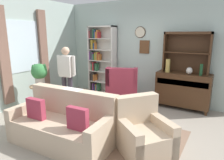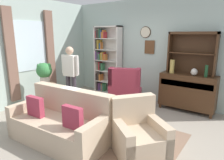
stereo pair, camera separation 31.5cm
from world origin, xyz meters
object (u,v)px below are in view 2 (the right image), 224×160
potted_plant_small (59,101)px  coffee_table (99,110)px  sideboard_hutch (192,47)px  bottle_wine (206,71)px  book_stack (99,105)px  potted_plant_large (44,71)px  wingback_chair (125,92)px  vase_tall (172,66)px  vase_round (194,72)px  person_reading (71,72)px  couch_floral (61,124)px  plant_stand (46,93)px  sideboard (187,91)px  bookshelf (106,60)px  armchair_floral (138,136)px

potted_plant_small → coffee_table: bearing=-5.8°
sideboard_hutch → potted_plant_small: 3.53m
bottle_wine → book_stack: bottle_wine is taller
potted_plant_large → potted_plant_small: 0.84m
wingback_chair → sideboard_hutch: bearing=28.2°
wingback_chair → book_stack: bearing=-83.2°
wingback_chair → vase_tall: bearing=29.0°
sideboard_hutch → vase_round: size_ratio=6.47×
vase_round → person_reading: bearing=-153.1°
couch_floral → plant_stand: (-1.60, 0.86, 0.07)m
coffee_table → potted_plant_small: bearing=174.2°
vase_tall → coffee_table: size_ratio=0.42×
sideboard → potted_plant_large: bearing=-149.1°
bottle_wine → bookshelf: bearing=176.7°
vase_round → book_stack: 2.35m
armchair_floral → sideboard: bearing=87.0°
plant_stand → person_reading: size_ratio=0.40×
vase_tall → book_stack: 2.10m
sideboard → sideboard_hutch: bearing=90.0°
vase_tall → plant_stand: (-2.63, -1.80, -0.70)m
bookshelf → vase_round: bearing=-3.2°
sideboard_hutch → bottle_wine: bearing=-27.0°
plant_stand → coffee_table: bearing=-1.0°
vase_tall → vase_round: size_ratio=1.96×
coffee_table → sideboard_hutch: bearing=58.8°
vase_round → potted_plant_small: size_ratio=0.50×
sideboard → potted_plant_large: (-3.07, -1.84, 0.43)m
sideboard_hutch → coffee_table: size_ratio=1.38×
sideboard_hutch → vase_tall: (-0.39, -0.19, -0.47)m
sideboard_hutch → vase_tall: sideboard_hutch is taller
wingback_chair → potted_plant_large: bearing=-144.3°
vase_round → wingback_chair: vase_round is taller
sideboard → coffee_table: bearing=-122.6°
bookshelf → plant_stand: bearing=-102.9°
couch_floral → sideboard_hutch: bearing=63.5°
sideboard → couch_floral: (-1.42, -2.74, -0.20)m
wingback_chair → plant_stand: size_ratio=1.70×
book_stack → sideboard: bearing=56.7°
vase_round → book_stack: bearing=-126.9°
vase_round → book_stack: (-1.37, -1.82, -0.56)m
sideboard_hutch → plant_stand: 3.80m
sideboard → couch_floral: bearing=-117.4°
sideboard_hutch → coffee_table: sideboard_hutch is taller
vase_round → wingback_chair: size_ratio=0.16×
bottle_wine → wingback_chair: 1.98m
bottle_wine → vase_round: bearing=175.1°
vase_round → coffee_table: size_ratio=0.21×
sideboard_hutch → potted_plant_large: 3.69m
plant_stand → potted_plant_large: 0.56m
vase_tall → vase_round: bearing=1.5°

